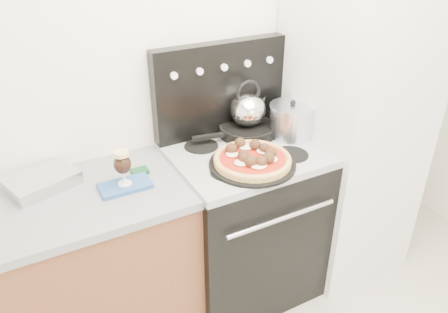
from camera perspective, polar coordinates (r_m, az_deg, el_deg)
room_shell at (r=1.46m, az=18.28°, el=-2.94°), size 3.52×3.01×2.52m
base_cabinet at (r=2.32m, az=-23.05°, el=-16.03°), size 1.45×0.60×0.86m
countertop at (r=2.05m, az=-25.46°, el=-6.96°), size 1.48×0.63×0.04m
stove_body at (r=2.52m, az=2.52°, el=-8.87°), size 0.76×0.65×0.88m
cooktop at (r=2.27m, az=2.77°, el=0.33°), size 0.76×0.65×0.04m
backguard at (r=2.38m, az=-0.51°, el=8.88°), size 0.76×0.08×0.50m
fridge at (r=2.63m, az=16.35°, el=4.53°), size 0.64×0.68×1.90m
foil_sheet at (r=2.15m, az=-22.69°, el=-2.96°), size 0.35×0.30×0.06m
oven_mitt at (r=2.04m, az=-12.78°, el=-3.74°), size 0.23×0.13×0.02m
beer_glass at (r=1.99m, az=-13.08°, el=-1.45°), size 0.10×0.10×0.17m
pizza_pan at (r=2.13m, az=3.72°, el=-0.99°), size 0.52×0.52×0.01m
pizza at (r=2.11m, az=3.75°, el=-0.20°), size 0.47×0.47×0.05m
skillet at (r=2.42m, az=3.04°, el=3.48°), size 0.36×0.36×0.06m
tea_kettle at (r=2.36m, az=3.13°, el=6.46°), size 0.23×0.23×0.22m
stock_pot at (r=2.40m, az=8.81°, el=4.55°), size 0.25×0.25×0.17m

